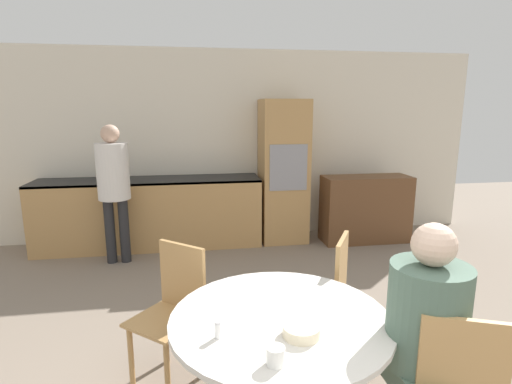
# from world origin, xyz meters

# --- Properties ---
(wall_back) EXTENTS (6.94, 0.05, 2.60)m
(wall_back) POSITION_xyz_m (0.00, 4.91, 1.30)
(wall_back) COLOR silver
(wall_back) RESTS_ON ground_plane
(kitchen_counter) EXTENTS (2.89, 0.60, 0.91)m
(kitchen_counter) POSITION_xyz_m (-1.17, 4.56, 0.47)
(kitchen_counter) COLOR tan
(kitchen_counter) RESTS_ON ground_plane
(oven_unit) EXTENTS (0.62, 0.59, 1.93)m
(oven_unit) POSITION_xyz_m (0.62, 4.57, 0.97)
(oven_unit) COLOR tan
(oven_unit) RESTS_ON ground_plane
(sideboard) EXTENTS (1.19, 0.45, 0.91)m
(sideboard) POSITION_xyz_m (1.73, 4.33, 0.45)
(sideboard) COLOR brown
(sideboard) RESTS_ON ground_plane
(dining_table) EXTENTS (1.18, 1.18, 0.74)m
(dining_table) POSITION_xyz_m (-0.17, 1.19, 0.52)
(dining_table) COLOR brown
(dining_table) RESTS_ON ground_plane
(chair_far_left) EXTENTS (0.56, 0.56, 0.93)m
(chair_far_left) POSITION_xyz_m (-0.75, 1.81, 0.52)
(chair_far_left) COLOR tan
(chair_far_left) RESTS_ON ground_plane
(chair_far_right) EXTENTS (0.55, 0.55, 0.93)m
(chair_far_right) POSITION_xyz_m (0.34, 1.88, 0.52)
(chair_far_right) COLOR tan
(chair_far_right) RESTS_ON ground_plane
(person_seated) EXTENTS (0.38, 0.46, 1.30)m
(person_seated) POSITION_xyz_m (0.50, 0.89, 0.75)
(person_seated) COLOR #262628
(person_seated) RESTS_ON ground_plane
(person_standing) EXTENTS (0.36, 0.36, 1.64)m
(person_standing) POSITION_xyz_m (-1.51, 4.04, 1.01)
(person_standing) COLOR #262628
(person_standing) RESTS_ON ground_plane
(cup) EXTENTS (0.08, 0.08, 0.08)m
(cup) POSITION_xyz_m (-0.28, 0.80, 0.78)
(cup) COLOR white
(cup) RESTS_ON dining_table
(bowl_near) EXTENTS (0.18, 0.18, 0.05)m
(bowl_near) POSITION_xyz_m (-0.11, 0.99, 0.76)
(bowl_near) COLOR beige
(bowl_near) RESTS_ON dining_table
(salt_shaker) EXTENTS (0.03, 0.03, 0.09)m
(salt_shaker) POSITION_xyz_m (-0.51, 1.04, 0.78)
(salt_shaker) COLOR white
(salt_shaker) RESTS_ON dining_table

